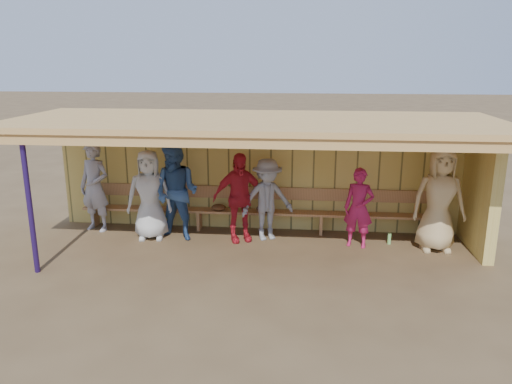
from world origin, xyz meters
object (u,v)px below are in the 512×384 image
at_px(player_a, 95,187).
at_px(player_e, 267,199).
at_px(player_d, 239,197).
at_px(player_g, 359,208).
at_px(bench, 260,207).
at_px(player_b, 149,195).
at_px(player_c, 176,192).
at_px(player_h, 439,199).

distance_m(player_a, player_e, 3.65).
distance_m(player_d, player_g, 2.34).
bearing_deg(bench, player_e, -68.17).
xyz_separation_m(player_d, bench, (0.35, 0.63, -0.37)).
xyz_separation_m(player_b, player_d, (1.80, 0.05, -0.02)).
relative_size(player_c, player_h, 0.98).
distance_m(player_c, player_g, 3.59).
relative_size(player_g, player_h, 0.78).
bearing_deg(player_e, player_c, 161.18).
height_order(player_d, player_e, player_d).
xyz_separation_m(player_e, player_g, (1.78, -0.23, -0.05)).
height_order(player_c, player_e, player_c).
height_order(player_e, bench, player_e).
height_order(player_d, player_h, player_h).
bearing_deg(player_b, player_h, -9.69).
height_order(player_c, bench, player_c).
bearing_deg(player_h, player_c, 177.18).
relative_size(player_h, bench, 0.26).
xyz_separation_m(player_e, player_h, (3.25, -0.28, 0.17)).
distance_m(player_c, player_h, 5.04).
bearing_deg(player_d, player_g, -26.13).
bearing_deg(bench, player_c, -157.30).
bearing_deg(player_g, bench, 174.36).
bearing_deg(player_g, player_a, -169.94).
xyz_separation_m(player_c, player_d, (1.25, 0.04, -0.08)).
bearing_deg(player_e, player_a, 152.57).
bearing_deg(bench, player_a, -174.93).
xyz_separation_m(player_b, player_e, (2.35, 0.19, -0.08)).
xyz_separation_m(player_g, bench, (-1.98, 0.73, -0.25)).
height_order(player_a, player_d, player_a).
distance_m(player_a, player_h, 6.90).
bearing_deg(bench, player_h, -12.56).
height_order(player_b, player_h, player_h).
height_order(player_a, player_g, player_a).
relative_size(player_e, player_h, 0.83).
relative_size(player_a, player_h, 0.94).
distance_m(player_h, bench, 3.56).
height_order(player_b, bench, player_b).
bearing_deg(bench, player_b, -162.52).
bearing_deg(player_c, player_d, 16.31).
height_order(player_a, player_h, player_h).
distance_m(player_b, bench, 2.29).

